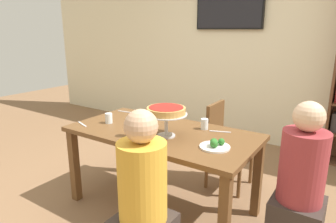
{
  "coord_description": "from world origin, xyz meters",
  "views": [
    {
      "loc": [
        1.4,
        -1.99,
        1.58
      ],
      "look_at": [
        0.0,
        0.1,
        0.89
      ],
      "focal_mm": 31.71,
      "sensor_mm": 36.0,
      "label": 1
    }
  ],
  "objects_px": {
    "diner_near_right": "(143,212)",
    "water_glass_clear_near": "(204,124)",
    "television": "(229,8)",
    "diner_head_east": "(299,195)",
    "chair_far_right": "(224,141)",
    "deep_dish_pizza_stand": "(166,112)",
    "cutlery_fork_near": "(220,132)",
    "salad_plate_near_diner": "(140,124)",
    "water_glass_clear_far": "(109,118)",
    "dining_table": "(162,141)",
    "salad_plate_far_diner": "(215,145)",
    "beer_glass_amber_tall": "(131,128)",
    "cutlery_fork_far": "(82,124)",
    "cutlery_knife_near": "(125,112)"
  },
  "relations": [
    {
      "from": "diner_near_right",
      "to": "water_glass_clear_near",
      "type": "bearing_deg",
      "value": 4.91
    },
    {
      "from": "television",
      "to": "diner_head_east",
      "type": "relative_size",
      "value": 0.85
    },
    {
      "from": "diner_head_east",
      "to": "chair_far_right",
      "type": "xyz_separation_m",
      "value": [
        -0.85,
        0.7,
        -0.01
      ]
    },
    {
      "from": "deep_dish_pizza_stand",
      "to": "cutlery_fork_near",
      "type": "bearing_deg",
      "value": 46.79
    },
    {
      "from": "television",
      "to": "salad_plate_near_diner",
      "type": "bearing_deg",
      "value": -88.17
    },
    {
      "from": "water_glass_clear_near",
      "to": "water_glass_clear_far",
      "type": "bearing_deg",
      "value": -157.76
    },
    {
      "from": "dining_table",
      "to": "salad_plate_far_diner",
      "type": "bearing_deg",
      "value": -10.25
    },
    {
      "from": "dining_table",
      "to": "cutlery_fork_near",
      "type": "xyz_separation_m",
      "value": [
        0.43,
        0.25,
        0.1
      ]
    },
    {
      "from": "dining_table",
      "to": "television",
      "type": "xyz_separation_m",
      "value": [
        -0.31,
        2.11,
        1.24
      ]
    },
    {
      "from": "beer_glass_amber_tall",
      "to": "water_glass_clear_far",
      "type": "relative_size",
      "value": 1.54
    },
    {
      "from": "deep_dish_pizza_stand",
      "to": "water_glass_clear_near",
      "type": "distance_m",
      "value": 0.41
    },
    {
      "from": "chair_far_right",
      "to": "deep_dish_pizza_stand",
      "type": "height_order",
      "value": "deep_dish_pizza_stand"
    },
    {
      "from": "water_glass_clear_near",
      "to": "cutlery_fork_far",
      "type": "relative_size",
      "value": 0.52
    },
    {
      "from": "dining_table",
      "to": "cutlery_fork_near",
      "type": "bearing_deg",
      "value": 30.22
    },
    {
      "from": "diner_near_right",
      "to": "cutlery_fork_near",
      "type": "height_order",
      "value": "diner_near_right"
    },
    {
      "from": "chair_far_right",
      "to": "cutlery_fork_far",
      "type": "bearing_deg",
      "value": -46.21
    },
    {
      "from": "salad_plate_far_diner",
      "to": "cutlery_fork_far",
      "type": "relative_size",
      "value": 1.26
    },
    {
      "from": "water_glass_clear_near",
      "to": "deep_dish_pizza_stand",
      "type": "bearing_deg",
      "value": -117.85
    },
    {
      "from": "diner_near_right",
      "to": "water_glass_clear_near",
      "type": "height_order",
      "value": "diner_near_right"
    },
    {
      "from": "beer_glass_amber_tall",
      "to": "dining_table",
      "type": "bearing_deg",
      "value": 63.59
    },
    {
      "from": "salad_plate_near_diner",
      "to": "beer_glass_amber_tall",
      "type": "distance_m",
      "value": 0.29
    },
    {
      "from": "salad_plate_near_diner",
      "to": "deep_dish_pizza_stand",
      "type": "bearing_deg",
      "value": -15.5
    },
    {
      "from": "chair_far_right",
      "to": "beer_glass_amber_tall",
      "type": "bearing_deg",
      "value": -23.5
    },
    {
      "from": "chair_far_right",
      "to": "cutlery_fork_far",
      "type": "relative_size",
      "value": 4.83
    },
    {
      "from": "diner_head_east",
      "to": "cutlery_knife_near",
      "type": "distance_m",
      "value": 1.85
    },
    {
      "from": "salad_plate_far_diner",
      "to": "water_glass_clear_far",
      "type": "relative_size",
      "value": 2.41
    },
    {
      "from": "deep_dish_pizza_stand",
      "to": "salad_plate_far_diner",
      "type": "height_order",
      "value": "deep_dish_pizza_stand"
    },
    {
      "from": "diner_head_east",
      "to": "beer_glass_amber_tall",
      "type": "bearing_deg",
      "value": 11.85
    },
    {
      "from": "water_glass_clear_near",
      "to": "water_glass_clear_far",
      "type": "relative_size",
      "value": 0.99
    },
    {
      "from": "diner_near_right",
      "to": "cutlery_fork_near",
      "type": "bearing_deg",
      "value": -3.54
    },
    {
      "from": "deep_dish_pizza_stand",
      "to": "water_glass_clear_near",
      "type": "xyz_separation_m",
      "value": [
        0.18,
        0.34,
        -0.16
      ]
    },
    {
      "from": "beer_glass_amber_tall",
      "to": "cutlery_fork_far",
      "type": "height_order",
      "value": "beer_glass_amber_tall"
    },
    {
      "from": "television",
      "to": "water_glass_clear_near",
      "type": "bearing_deg",
      "value": -72.11
    },
    {
      "from": "chair_far_right",
      "to": "cutlery_fork_far",
      "type": "height_order",
      "value": "chair_far_right"
    },
    {
      "from": "diner_head_east",
      "to": "cutlery_fork_far",
      "type": "height_order",
      "value": "diner_head_east"
    },
    {
      "from": "beer_glass_amber_tall",
      "to": "cutlery_knife_near",
      "type": "xyz_separation_m",
      "value": [
        -0.55,
        0.54,
        -0.07
      ]
    },
    {
      "from": "diner_near_right",
      "to": "water_glass_clear_far",
      "type": "relative_size",
      "value": 12.17
    },
    {
      "from": "water_glass_clear_near",
      "to": "water_glass_clear_far",
      "type": "height_order",
      "value": "same"
    },
    {
      "from": "television",
      "to": "diner_head_east",
      "type": "bearing_deg",
      "value": -55.27
    },
    {
      "from": "cutlery_fork_far",
      "to": "television",
      "type": "bearing_deg",
      "value": 99.77
    },
    {
      "from": "dining_table",
      "to": "diner_head_east",
      "type": "xyz_separation_m",
      "value": [
        1.14,
        0.01,
        -0.15
      ]
    },
    {
      "from": "salad_plate_near_diner",
      "to": "water_glass_clear_near",
      "type": "distance_m",
      "value": 0.59
    },
    {
      "from": "diner_near_right",
      "to": "cutlery_fork_far",
      "type": "distance_m",
      "value": 1.22
    },
    {
      "from": "salad_plate_near_diner",
      "to": "diner_near_right",
      "type": "bearing_deg",
      "value": -50.29
    },
    {
      "from": "television",
      "to": "deep_dish_pizza_stand",
      "type": "bearing_deg",
      "value": -79.11
    },
    {
      "from": "diner_head_east",
      "to": "salad_plate_far_diner",
      "type": "distance_m",
      "value": 0.66
    },
    {
      "from": "salad_plate_near_diner",
      "to": "water_glass_clear_far",
      "type": "xyz_separation_m",
      "value": [
        -0.29,
        -0.1,
        0.03
      ]
    },
    {
      "from": "television",
      "to": "beer_glass_amber_tall",
      "type": "relative_size",
      "value": 6.74
    },
    {
      "from": "chair_far_right",
      "to": "cutlery_fork_near",
      "type": "xyz_separation_m",
      "value": [
        0.14,
        -0.45,
        0.26
      ]
    },
    {
      "from": "diner_near_right",
      "to": "cutlery_knife_near",
      "type": "distance_m",
      "value": 1.49
    }
  ]
}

